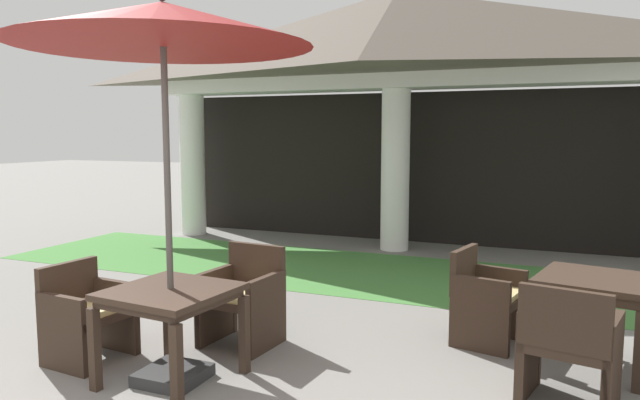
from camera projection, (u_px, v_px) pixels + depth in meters
The scene contains 10 objects.
background_pavilion at pixel (398, 54), 9.54m from camera, with size 9.13×2.75×4.19m.
lawn_strip at pixel (361, 272), 8.23m from camera, with size 10.93×2.59×0.01m, color #47843D.
patio_table_near_foreground at pixel (594, 290), 4.88m from camera, with size 1.00×1.00×0.75m.
patio_chair_near_foreground_west at pixel (485, 299), 5.42m from camera, with size 0.65×0.67×0.87m.
patio_chair_near_foreground_south at pixel (569, 347), 4.16m from camera, with size 0.71×0.62×0.90m.
patio_table_mid_left at pixel (171, 302), 4.55m from camera, with size 0.95×0.95×0.74m.
patio_umbrella_mid_left at pixel (163, 30), 4.32m from camera, with size 2.21×2.21×2.95m.
patio_chair_mid_left_west at pixel (87, 314), 5.02m from camera, with size 0.60×0.66×0.83m.
patio_chair_mid_left_north at pixel (243, 298), 5.41m from camera, with size 0.67×0.63×0.89m.
terracotta_urn at pixel (478, 305), 6.15m from camera, with size 0.31×0.31×0.37m.
Camera 1 is at (2.58, -1.88, 1.94)m, focal length 33.13 mm.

